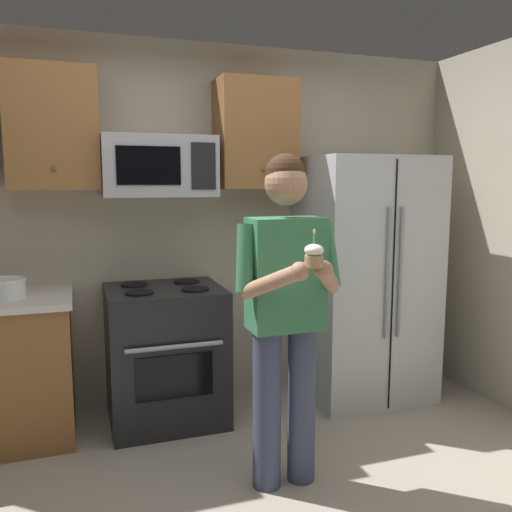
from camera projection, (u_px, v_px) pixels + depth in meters
name	position (u px, v px, depth m)	size (l,w,h in m)	color
wall_back	(175.00, 226.00, 3.90)	(4.40, 0.10, 2.60)	#B7AD99
oven_range	(166.00, 354.00, 3.61)	(0.76, 0.70, 0.93)	black
microwave	(158.00, 167.00, 3.54)	(0.74, 0.41, 0.40)	#9EA0A5
refrigerator	(365.00, 279.00, 3.99)	(0.90, 0.75, 1.80)	#B7BABF
cabinet_row_upper	(65.00, 129.00, 3.38)	(2.78, 0.36, 0.76)	brown
bowl_large_white	(4.00, 288.00, 3.22)	(0.26, 0.26, 0.12)	white
person	(286.00, 304.00, 2.75)	(0.60, 0.48, 1.76)	#383F59
cupcake	(314.00, 255.00, 2.40)	(0.09, 0.09, 0.17)	#A87F56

